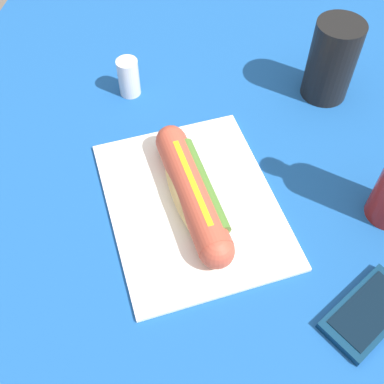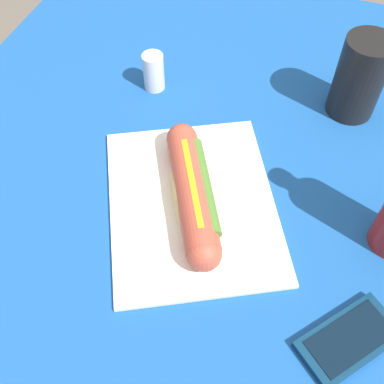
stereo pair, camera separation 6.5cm
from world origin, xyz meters
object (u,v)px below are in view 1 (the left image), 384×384
Objects in this scene: hot_dog at (193,191)px; salt_shaker at (129,77)px; cell_phone at (369,312)px; drinking_cup at (332,61)px.

salt_shaker reaches higher than hot_dog.
salt_shaker reaches higher than cell_phone.
hot_dog is 0.27m from cell_phone.
cell_phone is 0.52m from salt_shaker.
hot_dog is 0.26m from salt_shaker.
drinking_cup reaches higher than salt_shaker.
hot_dog is 3.35× the size of salt_shaker.
drinking_cup is at bearing 99.17° from salt_shaker.
drinking_cup is (-0.27, 0.19, 0.04)m from hot_dog.
salt_shaker is at bearing -146.34° from hot_dog.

